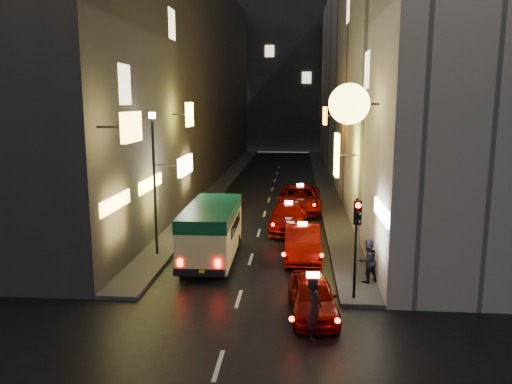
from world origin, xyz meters
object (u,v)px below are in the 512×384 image
(minibus, at_px, (212,226))
(lamp_post, at_px, (154,174))
(taxi_near, at_px, (313,293))
(pedestrian_crossing, at_px, (314,305))
(traffic_light, at_px, (357,227))

(minibus, relative_size, lamp_post, 0.93)
(taxi_near, bearing_deg, minibus, 129.33)
(minibus, xyz_separation_m, pedestrian_crossing, (4.17, -6.79, -0.54))
(minibus, height_order, pedestrian_crossing, minibus)
(minibus, bearing_deg, traffic_light, -35.87)
(traffic_light, bearing_deg, taxi_near, -145.07)
(taxi_near, height_order, pedestrian_crossing, pedestrian_crossing)
(pedestrian_crossing, bearing_deg, minibus, 38.90)
(lamp_post, bearing_deg, taxi_near, -39.47)
(taxi_near, bearing_deg, pedestrian_crossing, -90.04)
(traffic_light, distance_m, lamp_post, 9.42)
(lamp_post, bearing_deg, traffic_light, -28.91)
(pedestrian_crossing, distance_m, traffic_light, 3.50)
(taxi_near, distance_m, lamp_post, 9.23)
(minibus, distance_m, taxi_near, 6.64)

